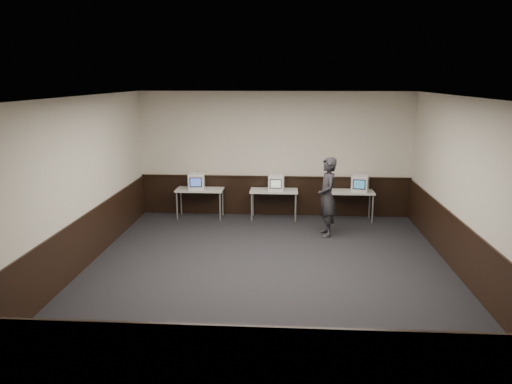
% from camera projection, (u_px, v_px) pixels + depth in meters
% --- Properties ---
extents(floor, '(8.00, 8.00, 0.00)m').
position_uv_depth(floor, '(268.00, 271.00, 9.29)').
color(floor, black).
rests_on(floor, ground).
extents(ceiling, '(8.00, 8.00, 0.00)m').
position_uv_depth(ceiling, '(269.00, 97.00, 8.57)').
color(ceiling, white).
rests_on(ceiling, back_wall).
extents(back_wall, '(7.00, 0.00, 7.00)m').
position_uv_depth(back_wall, '(275.00, 154.00, 12.82)').
color(back_wall, beige).
rests_on(back_wall, ground).
extents(front_wall, '(7.00, 0.00, 7.00)m').
position_uv_depth(front_wall, '(252.00, 273.00, 5.04)').
color(front_wall, beige).
rests_on(front_wall, ground).
extents(left_wall, '(0.00, 8.00, 8.00)m').
position_uv_depth(left_wall, '(78.00, 185.00, 9.15)').
color(left_wall, beige).
rests_on(left_wall, ground).
extents(right_wall, '(0.00, 8.00, 8.00)m').
position_uv_depth(right_wall, '(468.00, 191.00, 8.71)').
color(right_wall, beige).
rests_on(right_wall, ground).
extents(wainscot_back, '(6.98, 0.04, 1.00)m').
position_uv_depth(wainscot_back, '(274.00, 196.00, 13.05)').
color(wainscot_back, black).
rests_on(wainscot_back, back_wall).
extents(wainscot_front, '(6.98, 0.04, 1.00)m').
position_uv_depth(wainscot_front, '(253.00, 369.00, 5.30)').
color(wainscot_front, black).
rests_on(wainscot_front, front_wall).
extents(wainscot_left, '(0.04, 7.98, 1.00)m').
position_uv_depth(wainscot_left, '(84.00, 242.00, 9.39)').
color(wainscot_left, black).
rests_on(wainscot_left, left_wall).
extents(wainscot_right, '(0.04, 7.98, 1.00)m').
position_uv_depth(wainscot_right, '(461.00, 250.00, 8.95)').
color(wainscot_right, black).
rests_on(wainscot_right, right_wall).
extents(wainscot_rail, '(6.98, 0.06, 0.04)m').
position_uv_depth(wainscot_rail, '(274.00, 177.00, 12.91)').
color(wainscot_rail, black).
rests_on(wainscot_rail, wainscot_back).
extents(desk_left, '(1.20, 0.60, 0.75)m').
position_uv_depth(desk_left, '(200.00, 192.00, 12.76)').
color(desk_left, beige).
rests_on(desk_left, ground).
extents(desk_center, '(1.20, 0.60, 0.75)m').
position_uv_depth(desk_center, '(274.00, 193.00, 12.64)').
color(desk_center, beige).
rests_on(desk_center, ground).
extents(desk_right, '(1.20, 0.60, 0.75)m').
position_uv_depth(desk_right, '(350.00, 194.00, 12.52)').
color(desk_right, beige).
rests_on(desk_right, ground).
extents(emac_left, '(0.45, 0.47, 0.41)m').
position_uv_depth(emac_left, '(196.00, 181.00, 12.67)').
color(emac_left, white).
rests_on(emac_left, desk_left).
extents(emac_center, '(0.41, 0.44, 0.38)m').
position_uv_depth(emac_center, '(276.00, 183.00, 12.53)').
color(emac_center, white).
rests_on(emac_center, desk_center).
extents(emac_right, '(0.50, 0.51, 0.40)m').
position_uv_depth(emac_right, '(360.00, 184.00, 12.41)').
color(emac_right, white).
rests_on(emac_right, desk_right).
extents(person, '(0.51, 0.71, 1.80)m').
position_uv_depth(person, '(327.00, 197.00, 11.23)').
color(person, '#232227').
rests_on(person, ground).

